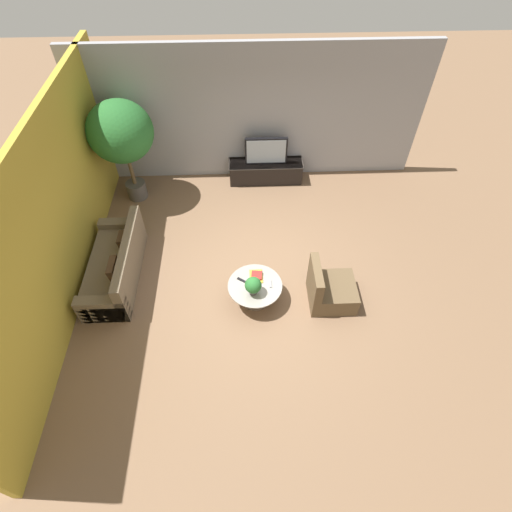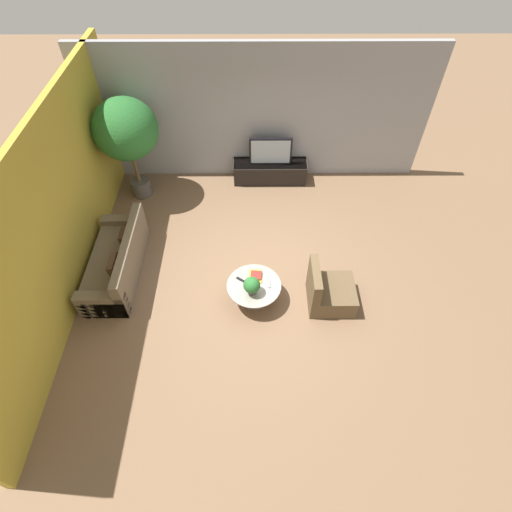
% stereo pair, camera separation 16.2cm
% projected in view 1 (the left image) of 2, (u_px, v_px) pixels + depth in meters
% --- Properties ---
extents(ground_plane, '(24.00, 24.00, 0.00)m').
position_uv_depth(ground_plane, '(258.00, 277.00, 7.53)').
color(ground_plane, brown).
extents(back_wall_stone, '(7.40, 0.12, 3.00)m').
position_uv_depth(back_wall_stone, '(252.00, 115.00, 8.56)').
color(back_wall_stone, '#939399').
rests_on(back_wall_stone, ground).
extents(side_wall_left, '(0.12, 7.40, 3.00)m').
position_uv_depth(side_wall_left, '(57.00, 216.00, 6.45)').
color(side_wall_left, gold).
rests_on(side_wall_left, ground).
extents(media_console, '(1.70, 0.50, 0.48)m').
position_uv_depth(media_console, '(266.00, 171.00, 9.29)').
color(media_console, black).
rests_on(media_console, ground).
extents(television, '(0.94, 0.13, 0.64)m').
position_uv_depth(television, '(266.00, 151.00, 8.88)').
color(television, black).
rests_on(television, media_console).
extents(coffee_table, '(0.95, 0.95, 0.41)m').
position_uv_depth(coffee_table, '(255.00, 289.00, 6.99)').
color(coffee_table, '#756656').
rests_on(coffee_table, ground).
extents(couch_by_wall, '(0.84, 2.07, 0.84)m').
position_uv_depth(couch_by_wall, '(116.00, 266.00, 7.34)').
color(couch_by_wall, brown).
rests_on(couch_by_wall, ground).
extents(armchair_wicker, '(0.80, 0.76, 0.86)m').
position_uv_depth(armchair_wicker, '(329.00, 290.00, 7.00)').
color(armchair_wicker, brown).
rests_on(armchair_wicker, ground).
extents(potted_palm_tall, '(1.30, 1.30, 2.26)m').
position_uv_depth(potted_palm_tall, '(121.00, 134.00, 7.88)').
color(potted_palm_tall, '#514C47').
rests_on(potted_palm_tall, ground).
extents(potted_plant_tabletop, '(0.29, 0.29, 0.35)m').
position_uv_depth(potted_plant_tabletop, '(253.00, 285.00, 6.65)').
color(potted_plant_tabletop, '#514C47').
rests_on(potted_plant_tabletop, coffee_table).
extents(book_stack, '(0.23, 0.30, 0.06)m').
position_uv_depth(book_stack, '(256.00, 276.00, 7.00)').
color(book_stack, gold).
rests_on(book_stack, coffee_table).
extents(remote_black, '(0.15, 0.12, 0.02)m').
position_uv_depth(remote_black, '(241.00, 280.00, 6.96)').
color(remote_black, black).
rests_on(remote_black, coffee_table).
extents(remote_silver, '(0.04, 0.16, 0.02)m').
position_uv_depth(remote_silver, '(270.00, 284.00, 6.90)').
color(remote_silver, gray).
rests_on(remote_silver, coffee_table).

